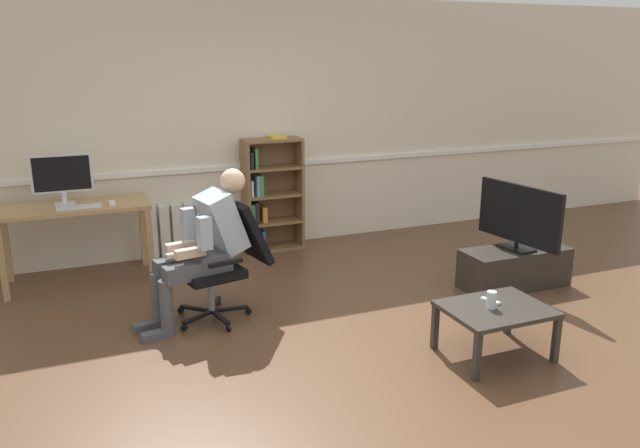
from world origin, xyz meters
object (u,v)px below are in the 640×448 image
(computer_desk, at_px, (75,216))
(person_seated, at_px, (204,244))
(tv_stand, at_px, (514,268))
(tv_screen, at_px, (519,216))
(spare_remote, at_px, (490,301))
(computer_mouse, at_px, (112,203))
(drinking_glass, at_px, (491,300))
(bookshelf, at_px, (269,196))
(coffee_table, at_px, (496,313))
(office_chair, at_px, (227,255))
(keyboard, at_px, (79,207))
(radiator, at_px, (184,230))
(imac_monitor, at_px, (62,176))

(computer_desk, xyz_separation_m, person_seated, (0.93, -1.34, 0.01))
(tv_stand, bearing_deg, person_seated, 172.93)
(tv_screen, distance_m, spare_remote, 1.44)
(person_seated, bearing_deg, tv_stand, 71.08)
(computer_mouse, relative_size, tv_screen, 0.11)
(person_seated, height_order, drinking_glass, person_seated)
(bookshelf, bearing_deg, computer_desk, -171.67)
(coffee_table, bearing_deg, office_chair, 137.78)
(keyboard, relative_size, person_seated, 0.32)
(tv_screen, bearing_deg, spare_remote, 124.83)
(radiator, bearing_deg, drinking_glass, -63.00)
(radiator, xyz_separation_m, coffee_table, (1.65, -3.13, 0.04))
(tv_stand, xyz_separation_m, spare_remote, (-1.02, -0.96, 0.20))
(radiator, bearing_deg, tv_screen, -37.72)
(person_seated, relative_size, drinking_glass, 9.85)
(computer_mouse, bearing_deg, coffee_table, -47.85)
(computer_desk, relative_size, tv_screen, 1.44)
(office_chair, relative_size, spare_remote, 6.46)
(computer_desk, xyz_separation_m, imac_monitor, (-0.07, 0.08, 0.38))
(imac_monitor, xyz_separation_m, person_seated, (1.00, -1.42, -0.37))
(bookshelf, height_order, drinking_glass, bookshelf)
(tv_screen, height_order, spare_remote, tv_screen)
(imac_monitor, distance_m, office_chair, 1.89)
(imac_monitor, bearing_deg, tv_screen, -24.81)
(bookshelf, bearing_deg, tv_screen, -48.44)
(computer_desk, height_order, tv_stand, computer_desk)
(bookshelf, xyz_separation_m, office_chair, (-0.87, -1.59, -0.08))
(imac_monitor, xyz_separation_m, radiator, (1.13, 0.31, -0.74))
(computer_desk, bearing_deg, spare_remote, -44.25)
(radiator, bearing_deg, imac_monitor, -164.58)
(imac_monitor, relative_size, office_chair, 0.55)
(computer_mouse, height_order, tv_screen, tv_screen)
(imac_monitor, distance_m, tv_screen, 4.22)
(tv_stand, bearing_deg, keyboard, 157.31)
(computer_desk, xyz_separation_m, keyboard, (0.04, -0.14, 0.12))
(bookshelf, xyz_separation_m, coffee_table, (0.71, -3.03, -0.28))
(tv_stand, height_order, spare_remote, spare_remote)
(drinking_glass, bearing_deg, radiator, 117.00)
(bookshelf, xyz_separation_m, tv_stand, (1.75, -1.98, -0.42))
(office_chair, xyz_separation_m, tv_stand, (2.63, -0.39, -0.34))
(tv_screen, relative_size, drinking_glass, 7.40)
(computer_desk, distance_m, tv_screen, 4.11)
(imac_monitor, relative_size, computer_mouse, 5.38)
(bookshelf, distance_m, spare_remote, 3.04)
(spare_remote, bearing_deg, computer_mouse, -66.47)
(office_chair, bearing_deg, imac_monitor, -151.04)
(computer_mouse, height_order, person_seated, person_seated)
(spare_remote, bearing_deg, radiator, -81.16)
(keyboard, xyz_separation_m, radiator, (1.02, 0.53, -0.48))
(imac_monitor, relative_size, tv_stand, 0.53)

